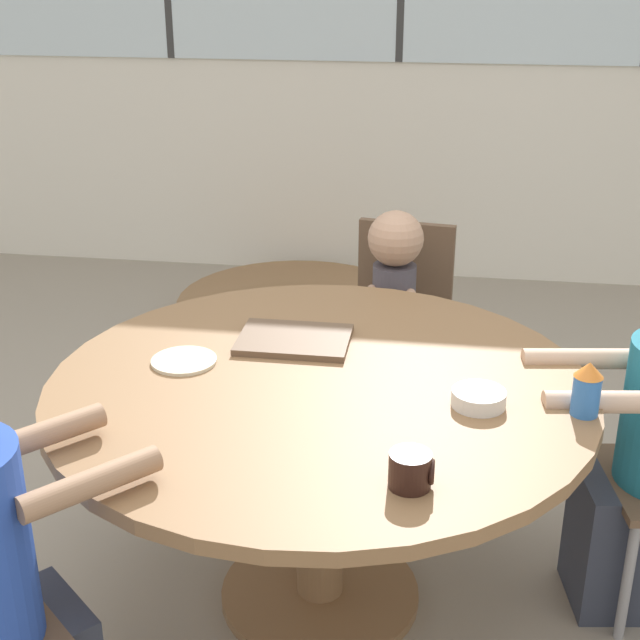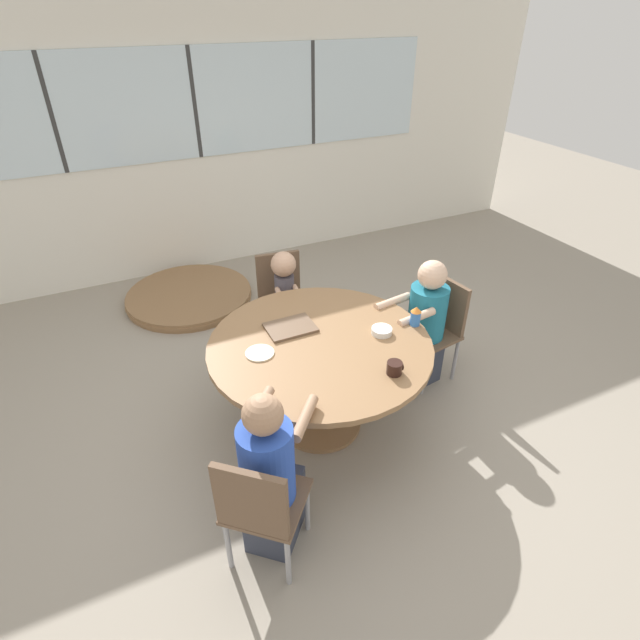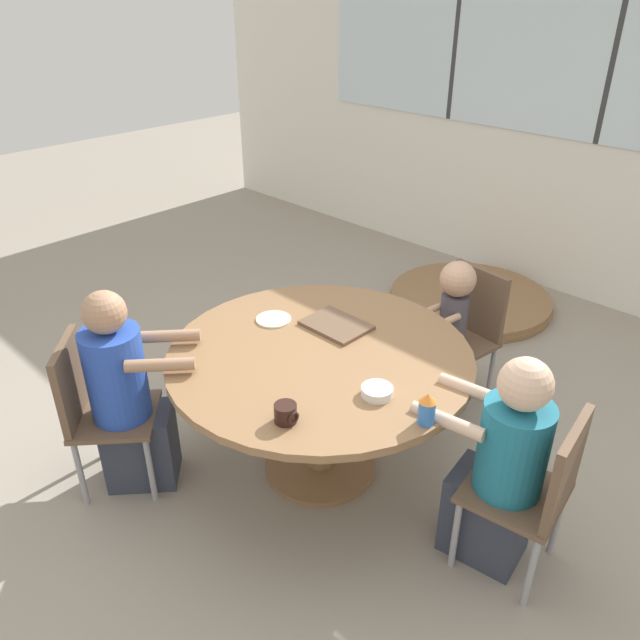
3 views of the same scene
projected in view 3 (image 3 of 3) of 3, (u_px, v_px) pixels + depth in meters
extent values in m
plane|color=gray|center=(320.00, 467.00, 3.40)|extent=(16.00, 16.00, 0.00)
cube|color=white|center=(603.00, 121.00, 4.58)|extent=(8.40, 0.06, 2.80)
cube|color=silver|center=(612.00, 69.00, 4.37)|extent=(5.20, 0.02, 1.04)
cube|color=#333333|center=(454.00, 54.00, 5.16)|extent=(0.04, 0.01, 1.04)
cube|color=#333333|center=(611.00, 69.00, 4.37)|extent=(0.04, 0.01, 1.04)
cylinder|color=olive|center=(320.00, 356.00, 3.05)|extent=(1.50, 1.50, 0.04)
cylinder|color=olive|center=(320.00, 416.00, 3.23)|extent=(0.14, 0.14, 0.70)
cylinder|color=olive|center=(320.00, 465.00, 3.39)|extent=(0.60, 0.60, 0.03)
cube|color=brown|center=(116.00, 416.00, 3.13)|extent=(0.56, 0.56, 0.03)
cube|color=brown|center=(71.00, 381.00, 3.01)|extent=(0.31, 0.28, 0.42)
cylinder|color=#99999E|center=(160.00, 426.00, 3.39)|extent=(0.03, 0.03, 0.40)
cylinder|color=#99999E|center=(150.00, 469.00, 3.09)|extent=(0.03, 0.03, 0.40)
cylinder|color=#99999E|center=(97.00, 429.00, 3.37)|extent=(0.03, 0.03, 0.40)
cylinder|color=#99999E|center=(80.00, 473.00, 3.07)|extent=(0.03, 0.03, 0.40)
cube|color=brown|center=(514.00, 492.00, 2.67)|extent=(0.45, 0.45, 0.03)
cube|color=brown|center=(567.00, 470.00, 2.47)|extent=(0.09, 0.38, 0.42)
cylinder|color=#99999E|center=(455.00, 534.00, 2.74)|extent=(0.03, 0.03, 0.40)
cylinder|color=#99999E|center=(486.00, 488.00, 2.98)|extent=(0.03, 0.03, 0.40)
cylinder|color=#99999E|center=(531.00, 572.00, 2.57)|extent=(0.03, 0.03, 0.40)
cylinder|color=#99999E|center=(557.00, 520.00, 2.81)|extent=(0.03, 0.03, 0.40)
cube|color=brown|center=(455.00, 342.00, 3.75)|extent=(0.45, 0.45, 0.03)
cube|color=brown|center=(479.00, 301.00, 3.74)|extent=(0.38, 0.09, 0.42)
cylinder|color=#99999E|center=(454.00, 394.00, 3.64)|extent=(0.03, 0.03, 0.40)
cylinder|color=#99999E|center=(412.00, 369.00, 3.88)|extent=(0.03, 0.03, 0.40)
cylinder|color=#99999E|center=(491.00, 374.00, 3.83)|extent=(0.03, 0.03, 0.40)
cylinder|color=#99999E|center=(449.00, 351.00, 4.06)|extent=(0.03, 0.03, 0.40)
cube|color=#333847|center=(141.00, 446.00, 3.23)|extent=(0.42, 0.43, 0.42)
cylinder|color=#284CB7|center=(116.00, 374.00, 3.01)|extent=(0.29, 0.29, 0.48)
sphere|color=#A37A5B|center=(104.00, 312.00, 2.84)|extent=(0.21, 0.21, 0.21)
cylinder|color=#A37A5B|center=(168.00, 336.00, 3.08)|extent=(0.25, 0.28, 0.06)
cylinder|color=#A37A5B|center=(160.00, 365.00, 2.85)|extent=(0.25, 0.28, 0.06)
cube|color=#333847|center=(486.00, 515.00, 2.82)|extent=(0.38, 0.31, 0.42)
cylinder|color=#1E7089|center=(513.00, 448.00, 2.58)|extent=(0.29, 0.29, 0.42)
sphere|color=#DBB293|center=(525.00, 384.00, 2.42)|extent=(0.22, 0.22, 0.22)
cylinder|color=#DBB293|center=(447.00, 421.00, 2.56)|extent=(0.33, 0.11, 0.06)
cylinder|color=#DBB293|center=(473.00, 391.00, 2.75)|extent=(0.33, 0.11, 0.06)
cube|color=#333847|center=(443.00, 374.00, 3.81)|extent=(0.17, 0.21, 0.42)
cylinder|color=#4C4751|center=(453.00, 320.00, 3.64)|extent=(0.16, 0.16, 0.32)
sphere|color=tan|center=(458.00, 279.00, 3.52)|extent=(0.21, 0.21, 0.21)
cylinder|color=tan|center=(448.00, 321.00, 3.48)|extent=(0.06, 0.18, 0.04)
cylinder|color=tan|center=(429.00, 311.00, 3.59)|extent=(0.06, 0.18, 0.04)
cube|color=brown|center=(336.00, 325.00, 3.25)|extent=(0.33, 0.25, 0.02)
cylinder|color=black|center=(286.00, 413.00, 2.55)|extent=(0.10, 0.10, 0.08)
torus|color=black|center=(294.00, 418.00, 2.52)|extent=(0.01, 0.06, 0.06)
cylinder|color=blue|center=(427.00, 412.00, 2.54)|extent=(0.07, 0.07, 0.11)
cone|color=orange|center=(428.00, 398.00, 2.50)|extent=(0.07, 0.07, 0.04)
cylinder|color=white|center=(377.00, 391.00, 2.72)|extent=(0.14, 0.14, 0.04)
cylinder|color=beige|center=(273.00, 319.00, 3.32)|extent=(0.19, 0.19, 0.01)
cylinder|color=olive|center=(469.00, 303.00, 5.05)|extent=(1.27, 1.27, 0.03)
cylinder|color=olive|center=(470.00, 299.00, 5.04)|extent=(1.29, 1.29, 0.03)
cylinder|color=olive|center=(470.00, 296.00, 5.02)|extent=(1.27, 1.27, 0.03)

